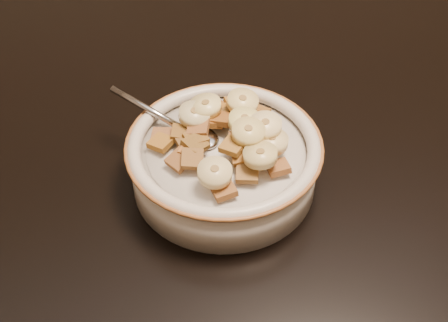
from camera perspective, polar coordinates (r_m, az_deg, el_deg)
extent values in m
cube|color=black|center=(0.71, 10.18, 1.73)|extent=(1.42, 0.93, 0.04)
cube|color=black|center=(1.43, 1.71, 13.10)|extent=(0.41, 0.41, 0.92)
cylinder|color=beige|center=(0.61, 0.00, -0.55)|extent=(0.18, 0.18, 0.04)
cylinder|color=beige|center=(0.60, 0.00, 0.91)|extent=(0.15, 0.15, 0.00)
ellipsoid|color=#AAABB1|center=(0.61, -2.36, 2.17)|extent=(0.05, 0.05, 0.01)
cube|color=brown|center=(0.60, -3.89, 2.53)|extent=(0.03, 0.03, 0.01)
cube|color=#9B6719|center=(0.63, -0.19, 4.49)|extent=(0.03, 0.03, 0.01)
cube|color=brown|center=(0.59, 3.60, 1.57)|extent=(0.03, 0.03, 0.01)
cube|color=brown|center=(0.57, 1.70, 0.54)|extent=(0.02, 0.02, 0.01)
cube|color=brown|center=(0.63, -2.34, 4.82)|extent=(0.03, 0.03, 0.01)
cube|color=brown|center=(0.59, -3.47, 1.92)|extent=(0.02, 0.02, 0.01)
cube|color=brown|center=(0.59, 3.83, 1.47)|extent=(0.03, 0.03, 0.01)
cube|color=brown|center=(0.57, 4.97, -0.59)|extent=(0.02, 0.02, 0.01)
cube|color=brown|center=(0.64, -0.75, 4.99)|extent=(0.03, 0.03, 0.01)
cube|color=brown|center=(0.57, -2.92, 0.20)|extent=(0.02, 0.02, 0.01)
cube|color=olive|center=(0.56, 2.15, -1.12)|extent=(0.03, 0.03, 0.01)
cube|color=brown|center=(0.60, -2.38, 3.04)|extent=(0.03, 0.03, 0.01)
cube|color=#8C5C19|center=(0.57, 1.30, 1.68)|extent=(0.03, 0.03, 0.01)
cube|color=brown|center=(0.59, -2.58, 2.06)|extent=(0.02, 0.02, 0.01)
cube|color=brown|center=(0.55, 0.01, -2.71)|extent=(0.02, 0.02, 0.01)
cube|color=#93592F|center=(0.61, -5.68, 2.32)|extent=(0.02, 0.03, 0.01)
cube|color=#9A6234|center=(0.58, 1.43, 2.01)|extent=(0.02, 0.02, 0.01)
cube|color=olive|center=(0.57, 0.81, 1.37)|extent=(0.03, 0.03, 0.01)
cube|color=brown|center=(0.62, 0.33, 4.15)|extent=(0.03, 0.03, 0.01)
cube|color=brown|center=(0.58, -2.63, 1.55)|extent=(0.03, 0.03, 0.01)
cube|color=#906019|center=(0.64, 1.06, 5.16)|extent=(0.02, 0.02, 0.01)
cube|color=brown|center=(0.61, -1.19, 3.67)|extent=(0.02, 0.02, 0.01)
cube|color=#995B20|center=(0.58, -2.97, 1.04)|extent=(0.03, 0.03, 0.01)
cube|color=brown|center=(0.60, -5.79, 1.69)|extent=(0.03, 0.03, 0.01)
cube|color=brown|center=(0.61, -0.21, 3.86)|extent=(0.03, 0.03, 0.01)
cube|color=brown|center=(0.57, -4.11, 0.07)|extent=(0.03, 0.03, 0.01)
cube|color=brown|center=(0.63, 3.08, 4.49)|extent=(0.03, 0.03, 0.01)
cylinder|color=#E9DB70|center=(0.59, 1.91, 3.65)|extent=(0.04, 0.04, 0.01)
cylinder|color=#D6BA77|center=(0.55, -0.85, -1.06)|extent=(0.04, 0.04, 0.01)
cylinder|color=tan|center=(0.56, 3.33, 0.53)|extent=(0.03, 0.03, 0.01)
cylinder|color=#CCB885|center=(0.61, -2.71, 4.27)|extent=(0.04, 0.04, 0.01)
cylinder|color=#F1D179|center=(0.61, -1.69, 5.04)|extent=(0.04, 0.04, 0.01)
cylinder|color=#F2CE83|center=(0.58, 3.79, 3.25)|extent=(0.04, 0.04, 0.01)
cylinder|color=#D2BE7F|center=(0.58, 4.38, 1.83)|extent=(0.04, 0.04, 0.01)
cylinder|color=#FFDD80|center=(0.57, 2.24, 2.66)|extent=(0.04, 0.04, 0.01)
cylinder|color=#E0CE88|center=(0.61, 1.72, 5.44)|extent=(0.03, 0.03, 0.02)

